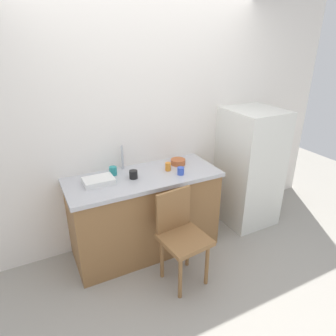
# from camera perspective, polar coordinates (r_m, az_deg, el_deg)

# --- Properties ---
(ground_plane) EXTENTS (8.00, 8.00, 0.00)m
(ground_plane) POSITION_cam_1_polar(r_m,az_deg,el_deg) (3.08, 4.17, -20.55)
(ground_plane) COLOR #9E998E
(back_wall) EXTENTS (4.80, 0.10, 2.60)m
(back_wall) POSITION_cam_1_polar(r_m,az_deg,el_deg) (3.21, -4.37, 8.38)
(back_wall) COLOR white
(back_wall) RESTS_ON ground_plane
(cabinet_base) EXTENTS (1.50, 0.60, 0.84)m
(cabinet_base) POSITION_cam_1_polar(r_m,az_deg,el_deg) (3.21, -4.45, -8.87)
(cabinet_base) COLOR olive
(cabinet_base) RESTS_ON ground_plane
(countertop) EXTENTS (1.54, 0.64, 0.04)m
(countertop) POSITION_cam_1_polar(r_m,az_deg,el_deg) (2.99, -4.71, -1.75)
(countertop) COLOR #B7B7BC
(countertop) RESTS_ON cabinet_base
(faucet) EXTENTS (0.02, 0.02, 0.25)m
(faucet) POSITION_cam_1_polar(r_m,az_deg,el_deg) (3.11, -8.69, 2.03)
(faucet) COLOR #B7B7BC
(faucet) RESTS_ON countertop
(refrigerator) EXTENTS (0.59, 0.63, 1.41)m
(refrigerator) POSITION_cam_1_polar(r_m,az_deg,el_deg) (3.73, 15.18, 0.10)
(refrigerator) COLOR silver
(refrigerator) RESTS_ON ground_plane
(chair) EXTENTS (0.44, 0.44, 0.89)m
(chair) POSITION_cam_1_polar(r_m,az_deg,el_deg) (2.79, 2.45, -12.38)
(chair) COLOR olive
(chair) RESTS_ON ground_plane
(dish_tray) EXTENTS (0.28, 0.20, 0.05)m
(dish_tray) POSITION_cam_1_polar(r_m,az_deg,el_deg) (2.88, -13.08, -2.38)
(dish_tray) COLOR white
(dish_tray) RESTS_ON countertop
(terracotta_bowl) EXTENTS (0.16, 0.16, 0.06)m
(terracotta_bowl) POSITION_cam_1_polar(r_m,az_deg,el_deg) (3.23, 1.92, 1.19)
(terracotta_bowl) COLOR #B25B33
(terracotta_bowl) RESTS_ON countertop
(cup_orange) EXTENTS (0.06, 0.06, 0.08)m
(cup_orange) POSITION_cam_1_polar(r_m,az_deg,el_deg) (3.07, 0.01, 0.27)
(cup_orange) COLOR orange
(cup_orange) RESTS_ON countertop
(cup_teal) EXTENTS (0.08, 0.08, 0.08)m
(cup_teal) POSITION_cam_1_polar(r_m,az_deg,el_deg) (3.02, -10.42, -0.54)
(cup_teal) COLOR teal
(cup_teal) RESTS_ON countertop
(cup_black) EXTENTS (0.08, 0.08, 0.08)m
(cup_black) POSITION_cam_1_polar(r_m,az_deg,el_deg) (2.92, -6.61, -1.24)
(cup_black) COLOR black
(cup_black) RESTS_ON countertop
(cup_blue) EXTENTS (0.07, 0.07, 0.08)m
(cup_blue) POSITION_cam_1_polar(r_m,az_deg,el_deg) (2.98, 2.43, -0.56)
(cup_blue) COLOR blue
(cup_blue) RESTS_ON countertop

